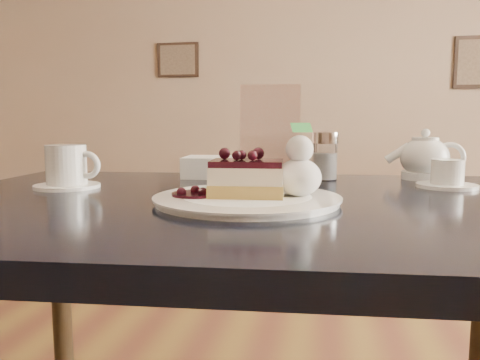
% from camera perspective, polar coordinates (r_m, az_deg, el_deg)
% --- Properties ---
extents(main_table, '(1.37, 0.96, 0.82)m').
position_cam_1_polar(main_table, '(0.91, 1.18, -7.52)').
color(main_table, black).
rests_on(main_table, ground).
extents(dessert_plate, '(0.33, 0.33, 0.01)m').
position_cam_1_polar(dessert_plate, '(0.84, 0.86, -2.40)').
color(dessert_plate, white).
rests_on(dessert_plate, main_table).
extents(cheesecake_slice, '(0.14, 0.10, 0.07)m').
position_cam_1_polar(cheesecake_slice, '(0.84, 0.86, 0.18)').
color(cheesecake_slice, tan).
rests_on(cheesecake_slice, dessert_plate).
extents(whipped_cream, '(0.08, 0.08, 0.07)m').
position_cam_1_polar(whipped_cream, '(0.84, 7.22, 0.32)').
color(whipped_cream, white).
rests_on(whipped_cream, dessert_plate).
extents(berry_sauce, '(0.09, 0.09, 0.01)m').
position_cam_1_polar(berry_sauce, '(0.85, -5.42, -1.74)').
color(berry_sauce, black).
rests_on(berry_sauce, dessert_plate).
extents(coffee_set, '(0.15, 0.14, 0.10)m').
position_cam_1_polar(coffee_set, '(1.10, -20.27, 1.31)').
color(coffee_set, white).
rests_on(coffee_set, main_table).
extents(tea_set, '(0.20, 0.28, 0.11)m').
position_cam_1_polar(tea_set, '(1.25, 21.95, 2.06)').
color(tea_set, white).
rests_on(tea_set, main_table).
extents(menu_card, '(0.15, 0.04, 0.24)m').
position_cam_1_polar(menu_card, '(1.22, 3.68, 5.87)').
color(menu_card, silver).
rests_on(menu_card, main_table).
extents(sugar_shaker, '(0.07, 0.07, 0.12)m').
position_cam_1_polar(sugar_shaker, '(1.19, 10.30, 2.92)').
color(sugar_shaker, white).
rests_on(sugar_shaker, main_table).
extents(napkin_stack, '(0.14, 0.14, 0.05)m').
position_cam_1_polar(napkin_stack, '(1.24, -3.70, 1.61)').
color(napkin_stack, white).
rests_on(napkin_stack, main_table).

